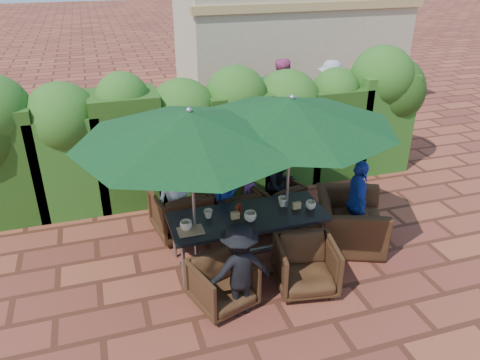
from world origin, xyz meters
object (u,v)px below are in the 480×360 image
object	(u,v)px
chair_far_left	(180,209)
chair_far_mid	(233,205)
chair_far_right	(276,199)
umbrella_left	(190,126)
chair_end_right	(350,214)
chair_near_right	(306,263)
dining_table	(248,220)
umbrella_right	(291,112)
chair_near_left	(223,281)

from	to	relation	value
chair_far_left	chair_far_mid	bearing A→B (deg)	168.92
chair_far_right	umbrella_left	bearing A→B (deg)	12.84
umbrella_left	chair_end_right	bearing A→B (deg)	0.70
chair_end_right	chair_far_mid	bearing A→B (deg)	78.75
chair_far_right	chair_near_right	size ratio (longest dim) A/B	0.95
dining_table	umbrella_left	world-z (taller)	umbrella_left
umbrella_left	umbrella_right	distance (m)	1.42
umbrella_right	chair_near_right	xyz separation A→B (m)	(-0.08, -0.92, -1.82)
umbrella_left	chair_near_right	distance (m)	2.39
chair_near_right	chair_far_mid	bearing A→B (deg)	113.88
chair_near_right	dining_table	bearing A→B (deg)	131.69
chair_near_left	dining_table	bearing A→B (deg)	36.91
umbrella_right	chair_far_left	xyz separation A→B (m)	(-1.42, 0.97, -1.78)
dining_table	chair_far_mid	xyz separation A→B (m)	(0.07, 0.99, -0.31)
umbrella_left	chair_far_left	xyz separation A→B (m)	(-0.01, 1.10, -1.78)
umbrella_right	chair_near_right	size ratio (longest dim) A/B	3.67
chair_near_right	chair_end_right	distance (m)	1.39
dining_table	chair_far_right	distance (m)	1.29
umbrella_right	chair_far_left	size ratio (longest dim) A/B	3.39
umbrella_left	umbrella_right	size ratio (longest dim) A/B	1.02
umbrella_left	chair_near_right	size ratio (longest dim) A/B	3.75
chair_near_right	chair_far_left	bearing A→B (deg)	135.04
chair_far_left	chair_near_right	xyz separation A→B (m)	(1.34, -1.89, -0.03)
dining_table	umbrella_left	size ratio (longest dim) A/B	0.76
umbrella_left	chair_end_right	xyz separation A→B (m)	(2.45, 0.03, -1.71)
chair_far_mid	chair_far_right	bearing A→B (deg)	169.70
dining_table	chair_near_left	distance (m)	1.10
dining_table	chair_far_right	xyz separation A→B (m)	(0.82, 0.96, -0.30)
umbrella_left	chair_near_left	bearing A→B (deg)	-77.33
chair_near_right	chair_end_right	size ratio (longest dim) A/B	0.69
umbrella_right	chair_far_mid	distance (m)	2.14
chair_far_left	chair_near_right	bearing A→B (deg)	116.55
chair_near_left	chair_near_right	world-z (taller)	chair_near_right
chair_far_right	chair_near_right	world-z (taller)	chair_near_right
umbrella_left	chair_near_left	size ratio (longest dim) A/B	4.04
chair_far_mid	umbrella_left	bearing A→B (deg)	43.14
chair_near_left	chair_end_right	bearing A→B (deg)	2.22
umbrella_right	chair_end_right	xyz separation A→B (m)	(1.03, -0.10, -1.71)
chair_far_right	chair_near_left	size ratio (longest dim) A/B	1.02
chair_far_mid	chair_end_right	distance (m)	1.90
umbrella_right	chair_far_right	distance (m)	2.06
umbrella_left	chair_far_mid	xyz separation A→B (m)	(0.86, 1.07, -1.85)
chair_near_right	umbrella_right	bearing A→B (deg)	94.58
dining_table	chair_far_right	bearing A→B (deg)	49.58
chair_near_right	chair_end_right	bearing A→B (deg)	45.99
chair_end_right	umbrella_right	bearing A→B (deg)	106.20
umbrella_left	chair_end_right	world-z (taller)	umbrella_left
umbrella_left	chair_near_right	world-z (taller)	umbrella_left
chair_far_left	chair_near_right	distance (m)	2.32
umbrella_right	chair_near_left	world-z (taller)	umbrella_right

